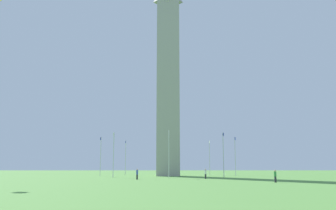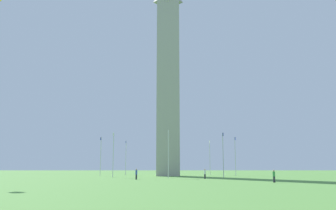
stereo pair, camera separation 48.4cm
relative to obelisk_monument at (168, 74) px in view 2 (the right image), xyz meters
name	(u,v)px [view 2 (the right image)]	position (x,y,z in m)	size (l,w,h in m)	color
ground_plane	(168,176)	(0.00, 0.00, -24.23)	(260.00, 260.00, 0.00)	#548C3D
obelisk_monument	(168,74)	(0.00, 0.00, 0.00)	(5.33, 5.33, 48.47)	#A8A399
flagpole_n	(168,152)	(15.66, 0.00, -19.36)	(1.12, 0.14, 8.96)	silver
flagpole_ne	(223,153)	(11.09, 11.04, -19.36)	(1.12, 0.14, 8.96)	silver
flagpole_e	(235,155)	(0.05, 15.61, -19.36)	(1.12, 0.14, 8.96)	silver
flagpole_se	(210,156)	(-10.98, 11.04, -19.36)	(1.12, 0.14, 8.96)	silver
flagpole_s	(168,156)	(-15.56, 0.00, -19.36)	(1.12, 0.14, 8.96)	silver
flagpole_sw	(126,156)	(-10.98, -11.04, -19.36)	(1.12, 0.14, 8.96)	silver
flagpole_w	(101,155)	(0.05, -15.61, -19.36)	(1.12, 0.14, 8.96)	silver
flagpole_nw	(113,153)	(11.09, -11.04, -19.36)	(1.12, 0.14, 8.96)	silver
person_green_shirt	(274,176)	(34.15, 14.11, -23.40)	(0.32, 0.32, 1.69)	#2D2D38
person_white_shirt	(205,174)	(19.15, 6.44, -23.38)	(0.32, 0.32, 1.72)	#2D2D38
person_blue_shirt	(136,174)	(22.80, -5.34, -23.35)	(0.32, 0.32, 1.77)	#2D2D38
kite_yellow_delta	(0,0)	(24.82, -29.56, 6.65)	(2.06, 2.19, 2.75)	yellow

